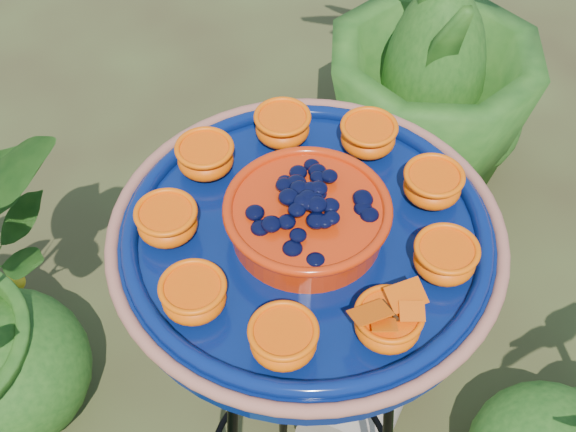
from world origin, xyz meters
name	(u,v)px	position (x,y,z in m)	size (l,w,h in m)	color
tripod_stand	(302,394)	(-0.11, -0.11, 0.59)	(0.44, 0.44, 0.97)	black
feeder_dish	(307,234)	(-0.11, -0.11, 1.01)	(0.62, 0.62, 0.12)	#071752
driftwood_log	(384,345)	(0.27, 0.13, 0.10)	(0.20, 0.20, 0.60)	tan
shrub_back_right	(443,16)	(0.77, 0.67, 0.55)	(0.62, 0.62, 1.10)	#1A4712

